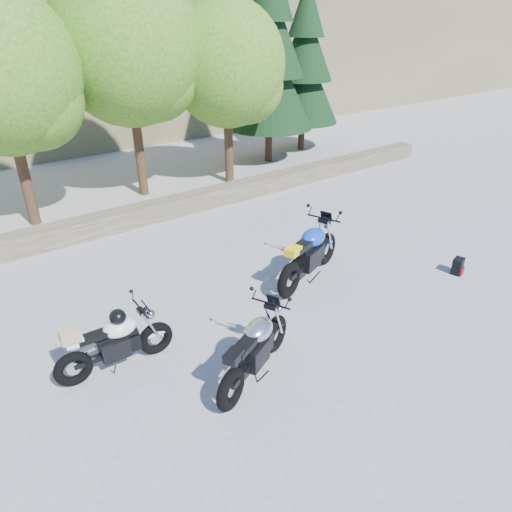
# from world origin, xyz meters

# --- Properties ---
(ground) EXTENTS (90.00, 90.00, 0.00)m
(ground) POSITION_xyz_m (0.00, 0.00, 0.00)
(ground) COLOR gray
(ground) RESTS_ON ground
(stone_wall) EXTENTS (22.00, 0.55, 0.50)m
(stone_wall) POSITION_xyz_m (0.00, 5.50, 0.25)
(stone_wall) COLOR #4A4031
(stone_wall) RESTS_ON ground
(tree_decid_left) EXTENTS (3.67, 3.67, 5.62)m
(tree_decid_left) POSITION_xyz_m (-2.39, 7.14, 3.63)
(tree_decid_left) COLOR #382314
(tree_decid_left) RESTS_ON ground
(tree_decid_mid) EXTENTS (4.08, 4.08, 6.24)m
(tree_decid_mid) POSITION_xyz_m (0.91, 7.54, 4.04)
(tree_decid_mid) COLOR #382314
(tree_decid_mid) RESTS_ON ground
(tree_decid_right) EXTENTS (3.54, 3.54, 5.41)m
(tree_decid_right) POSITION_xyz_m (3.71, 6.94, 3.50)
(tree_decid_right) COLOR #382314
(tree_decid_right) RESTS_ON ground
(conifer_near) EXTENTS (3.17, 3.17, 7.06)m
(conifer_near) POSITION_xyz_m (6.20, 8.20, 3.68)
(conifer_near) COLOR #382314
(conifer_near) RESTS_ON ground
(conifer_far) EXTENTS (2.82, 2.82, 6.27)m
(conifer_far) POSITION_xyz_m (8.40, 8.80, 3.27)
(conifer_far) COLOR #382314
(conifer_far) RESTS_ON ground
(silver_bike) EXTENTS (1.92, 1.02, 1.03)m
(silver_bike) POSITION_xyz_m (-1.31, -1.00, 0.50)
(silver_bike) COLOR black
(silver_bike) RESTS_ON ground
(white_bike) EXTENTS (1.87, 0.59, 1.03)m
(white_bike) POSITION_xyz_m (-2.93, 0.42, 0.51)
(white_bike) COLOR black
(white_bike) RESTS_ON ground
(blue_bike) EXTENTS (2.28, 1.04, 1.18)m
(blue_bike) POSITION_xyz_m (1.33, 0.68, 0.58)
(blue_bike) COLOR black
(blue_bike) RESTS_ON ground
(backpack) EXTENTS (0.30, 0.27, 0.35)m
(backpack) POSITION_xyz_m (4.02, -1.07, 0.17)
(backpack) COLOR black
(backpack) RESTS_ON ground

